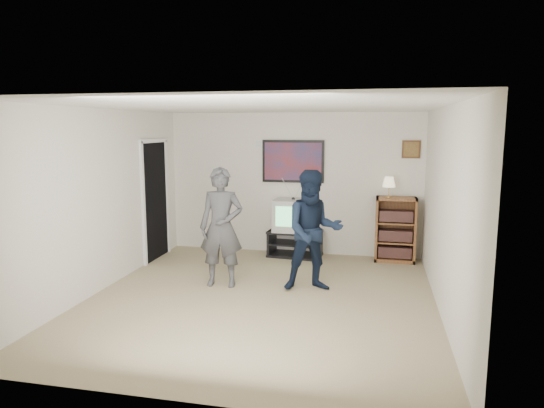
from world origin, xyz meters
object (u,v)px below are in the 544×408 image
at_px(media_stand, 295,243).
at_px(person_short, 313,231).
at_px(crt_television, 293,215).
at_px(bookshelf, 395,229).
at_px(person_tall, 221,227).

xyz_separation_m(media_stand, person_short, (0.53, -1.71, 0.61)).
distance_m(media_stand, person_short, 1.89).
xyz_separation_m(media_stand, crt_television, (-0.04, 0.00, 0.50)).
relative_size(media_stand, bookshelf, 0.88).
bearing_deg(person_tall, person_short, -1.63).
distance_m(person_tall, person_short, 1.30).
distance_m(crt_television, person_short, 1.80).
xyz_separation_m(media_stand, person_tall, (-0.76, -1.79, 0.62)).
xyz_separation_m(crt_television, bookshelf, (1.74, 0.05, -0.19)).
bearing_deg(person_tall, crt_television, 62.70).
height_order(crt_television, person_short, person_short).
bearing_deg(media_stand, person_tall, -107.32).
xyz_separation_m(crt_television, person_tall, (-0.72, -1.79, 0.11)).
relative_size(media_stand, person_tall, 0.57).
distance_m(bookshelf, person_short, 2.13).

